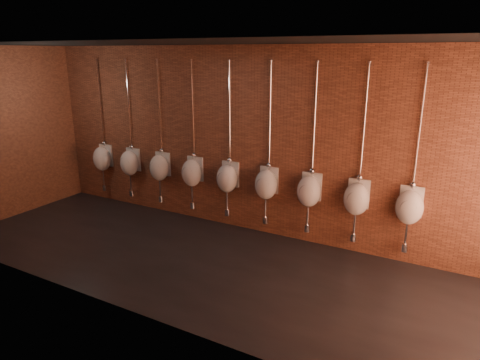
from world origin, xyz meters
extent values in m
plane|color=black|center=(0.00, 0.00, 0.00)|extent=(8.50, 8.50, 0.00)
cube|color=black|center=(0.00, 0.00, 3.20)|extent=(8.50, 3.00, 0.04)
cube|color=brown|center=(0.00, 1.50, 1.60)|extent=(8.50, 0.04, 3.20)
cube|color=brown|center=(0.00, -1.50, 1.60)|extent=(8.50, 0.04, 3.20)
cube|color=brown|center=(-4.25, 0.00, 1.60)|extent=(0.04, 3.00, 3.20)
ellipsoid|color=white|center=(-3.32, 1.35, 0.94)|extent=(0.40, 0.35, 0.51)
cube|color=white|center=(-3.32, 1.48, 0.99)|extent=(0.33, 0.05, 0.46)
cylinder|color=#A1A1A1|center=(-3.32, 1.22, 0.97)|extent=(0.23, 0.03, 0.23)
cylinder|color=silver|center=(-3.32, 1.46, 2.07)|extent=(0.03, 0.03, 1.76)
sphere|color=silver|center=(-3.32, 1.45, 1.25)|extent=(0.09, 0.09, 0.09)
cylinder|color=silver|center=(-3.32, 1.46, 2.95)|extent=(0.06, 0.06, 0.01)
cylinder|color=silver|center=(-3.32, 1.35, 0.55)|extent=(0.04, 0.04, 0.38)
cylinder|color=silver|center=(-3.32, 1.35, 0.30)|extent=(0.09, 0.09, 0.12)
cylinder|color=silver|center=(-3.32, 1.44, 0.30)|extent=(0.04, 0.17, 0.04)
ellipsoid|color=white|center=(-2.56, 1.35, 0.94)|extent=(0.40, 0.35, 0.51)
cube|color=white|center=(-2.56, 1.48, 0.99)|extent=(0.33, 0.05, 0.46)
cylinder|color=#A1A1A1|center=(-2.56, 1.22, 0.97)|extent=(0.23, 0.03, 0.23)
cylinder|color=silver|center=(-2.56, 1.46, 2.07)|extent=(0.03, 0.03, 1.76)
sphere|color=silver|center=(-2.56, 1.45, 1.25)|extent=(0.09, 0.09, 0.09)
cylinder|color=silver|center=(-2.56, 1.46, 2.95)|extent=(0.06, 0.06, 0.01)
cylinder|color=silver|center=(-2.56, 1.35, 0.55)|extent=(0.04, 0.04, 0.38)
cylinder|color=silver|center=(-2.56, 1.35, 0.30)|extent=(0.09, 0.09, 0.12)
cylinder|color=silver|center=(-2.56, 1.44, 0.30)|extent=(0.04, 0.17, 0.04)
ellipsoid|color=white|center=(-1.80, 1.35, 0.94)|extent=(0.40, 0.35, 0.51)
cube|color=white|center=(-1.80, 1.48, 0.99)|extent=(0.33, 0.05, 0.46)
cylinder|color=#A1A1A1|center=(-1.80, 1.22, 0.97)|extent=(0.23, 0.03, 0.23)
cylinder|color=silver|center=(-1.80, 1.46, 2.07)|extent=(0.03, 0.03, 1.76)
sphere|color=silver|center=(-1.80, 1.45, 1.25)|extent=(0.09, 0.09, 0.09)
cylinder|color=silver|center=(-1.80, 1.46, 2.95)|extent=(0.06, 0.06, 0.01)
cylinder|color=silver|center=(-1.80, 1.35, 0.55)|extent=(0.04, 0.04, 0.38)
cylinder|color=silver|center=(-1.80, 1.35, 0.30)|extent=(0.09, 0.09, 0.12)
cylinder|color=silver|center=(-1.80, 1.44, 0.30)|extent=(0.04, 0.17, 0.04)
ellipsoid|color=white|center=(-1.03, 1.35, 0.94)|extent=(0.40, 0.35, 0.51)
cube|color=white|center=(-1.03, 1.48, 0.99)|extent=(0.33, 0.05, 0.46)
cylinder|color=#A1A1A1|center=(-1.03, 1.22, 0.97)|extent=(0.23, 0.03, 0.23)
cylinder|color=silver|center=(-1.03, 1.46, 2.07)|extent=(0.03, 0.03, 1.76)
sphere|color=silver|center=(-1.03, 1.45, 1.25)|extent=(0.09, 0.09, 0.09)
cylinder|color=silver|center=(-1.03, 1.46, 2.95)|extent=(0.06, 0.06, 0.01)
cylinder|color=silver|center=(-1.03, 1.35, 0.55)|extent=(0.04, 0.04, 0.38)
cylinder|color=silver|center=(-1.03, 1.35, 0.30)|extent=(0.09, 0.09, 0.12)
cylinder|color=silver|center=(-1.03, 1.44, 0.30)|extent=(0.04, 0.17, 0.04)
ellipsoid|color=white|center=(-0.27, 1.35, 0.94)|extent=(0.40, 0.35, 0.51)
cube|color=white|center=(-0.27, 1.48, 0.99)|extent=(0.33, 0.05, 0.46)
cylinder|color=#A1A1A1|center=(-0.27, 1.22, 0.97)|extent=(0.23, 0.03, 0.23)
cylinder|color=silver|center=(-0.27, 1.46, 2.07)|extent=(0.03, 0.03, 1.76)
sphere|color=silver|center=(-0.27, 1.45, 1.25)|extent=(0.09, 0.09, 0.09)
cylinder|color=silver|center=(-0.27, 1.46, 2.95)|extent=(0.06, 0.06, 0.01)
cylinder|color=silver|center=(-0.27, 1.35, 0.55)|extent=(0.04, 0.04, 0.38)
cylinder|color=silver|center=(-0.27, 1.35, 0.30)|extent=(0.09, 0.09, 0.12)
cylinder|color=silver|center=(-0.27, 1.44, 0.30)|extent=(0.04, 0.17, 0.04)
ellipsoid|color=white|center=(0.49, 1.35, 0.94)|extent=(0.40, 0.35, 0.51)
cube|color=white|center=(0.49, 1.48, 0.99)|extent=(0.33, 0.05, 0.46)
cylinder|color=#A1A1A1|center=(0.49, 1.22, 0.97)|extent=(0.23, 0.03, 0.23)
cylinder|color=silver|center=(0.49, 1.46, 2.07)|extent=(0.03, 0.03, 1.76)
sphere|color=silver|center=(0.49, 1.45, 1.25)|extent=(0.09, 0.09, 0.09)
cylinder|color=silver|center=(0.49, 1.46, 2.95)|extent=(0.06, 0.06, 0.01)
cylinder|color=silver|center=(0.49, 1.35, 0.55)|extent=(0.04, 0.04, 0.38)
cylinder|color=silver|center=(0.49, 1.35, 0.30)|extent=(0.09, 0.09, 0.12)
cylinder|color=silver|center=(0.49, 1.44, 0.30)|extent=(0.04, 0.17, 0.04)
ellipsoid|color=white|center=(1.25, 1.35, 0.94)|extent=(0.40, 0.35, 0.51)
cube|color=white|center=(1.25, 1.48, 0.99)|extent=(0.33, 0.05, 0.46)
cylinder|color=#A1A1A1|center=(1.25, 1.22, 0.97)|extent=(0.23, 0.03, 0.23)
cylinder|color=silver|center=(1.25, 1.46, 2.07)|extent=(0.03, 0.03, 1.76)
sphere|color=silver|center=(1.25, 1.45, 1.25)|extent=(0.09, 0.09, 0.09)
cylinder|color=silver|center=(1.25, 1.46, 2.95)|extent=(0.06, 0.06, 0.01)
cylinder|color=silver|center=(1.25, 1.35, 0.55)|extent=(0.04, 0.04, 0.38)
cylinder|color=silver|center=(1.25, 1.35, 0.30)|extent=(0.09, 0.09, 0.12)
cylinder|color=silver|center=(1.25, 1.44, 0.30)|extent=(0.04, 0.17, 0.04)
ellipsoid|color=white|center=(2.01, 1.35, 0.94)|extent=(0.40, 0.35, 0.51)
cube|color=white|center=(2.01, 1.48, 0.99)|extent=(0.33, 0.05, 0.46)
cylinder|color=#A1A1A1|center=(2.01, 1.22, 0.97)|extent=(0.23, 0.03, 0.23)
cylinder|color=silver|center=(2.01, 1.46, 2.07)|extent=(0.03, 0.03, 1.76)
sphere|color=silver|center=(2.01, 1.45, 1.25)|extent=(0.09, 0.09, 0.09)
cylinder|color=silver|center=(2.01, 1.46, 2.95)|extent=(0.06, 0.06, 0.01)
cylinder|color=silver|center=(2.01, 1.35, 0.55)|extent=(0.04, 0.04, 0.38)
cylinder|color=silver|center=(2.01, 1.35, 0.30)|extent=(0.09, 0.09, 0.12)
cylinder|color=silver|center=(2.01, 1.44, 0.30)|extent=(0.04, 0.17, 0.04)
ellipsoid|color=white|center=(2.77, 1.35, 0.94)|extent=(0.40, 0.35, 0.51)
cube|color=white|center=(2.77, 1.48, 0.99)|extent=(0.33, 0.05, 0.46)
cylinder|color=#A1A1A1|center=(2.77, 1.22, 0.97)|extent=(0.23, 0.03, 0.23)
cylinder|color=silver|center=(2.77, 1.46, 2.07)|extent=(0.03, 0.03, 1.76)
sphere|color=silver|center=(2.77, 1.45, 1.25)|extent=(0.09, 0.09, 0.09)
cylinder|color=silver|center=(2.77, 1.46, 2.95)|extent=(0.06, 0.06, 0.01)
cylinder|color=silver|center=(2.77, 1.35, 0.55)|extent=(0.04, 0.04, 0.38)
cylinder|color=silver|center=(2.77, 1.35, 0.30)|extent=(0.09, 0.09, 0.12)
cylinder|color=silver|center=(2.77, 1.44, 0.30)|extent=(0.04, 0.17, 0.04)
camera|label=1|loc=(3.42, -4.89, 3.08)|focal=32.00mm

